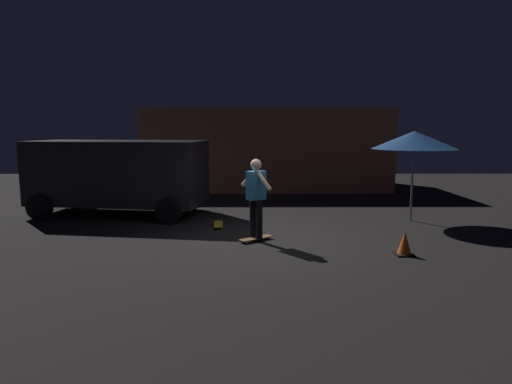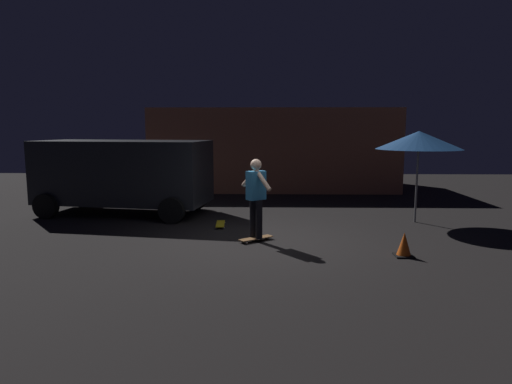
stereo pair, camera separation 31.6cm
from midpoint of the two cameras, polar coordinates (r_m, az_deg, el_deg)
ground_plane at (r=9.62m, az=1.65°, el=-6.23°), size 28.00×28.00×0.00m
low_building at (r=18.36m, az=2.73°, el=5.51°), size 9.20×4.44×3.09m
parked_van at (r=12.95m, az=-15.73°, el=2.41°), size 4.84×2.81×2.03m
patio_umbrella at (r=12.03m, az=20.57°, el=6.13°), size 2.10×2.10×2.30m
skateboard_ridden at (r=9.63m, az=0.95°, el=-5.87°), size 0.74×0.63×0.07m
skateboard_spare at (r=11.06m, az=-3.69°, el=-4.05°), size 0.26×0.79×0.07m
skater at (r=9.44m, az=0.96°, el=-0.08°), size 0.67×0.83×1.67m
traffic_cone at (r=8.95m, az=19.15°, el=-6.38°), size 0.34×0.34×0.46m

